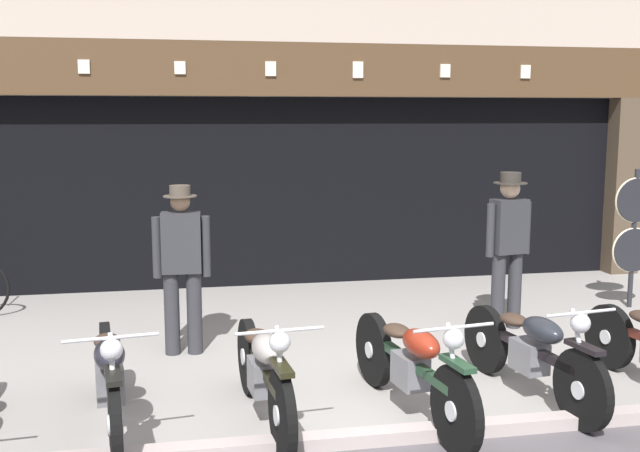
{
  "coord_description": "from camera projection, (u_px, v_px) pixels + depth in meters",
  "views": [
    {
      "loc": [
        -1.24,
        -4.88,
        2.36
      ],
      "look_at": [
        0.18,
        2.53,
        1.23
      ],
      "focal_mm": 42.0,
      "sensor_mm": 36.0,
      "label": 1
    }
  ],
  "objects": [
    {
      "name": "motorcycle_left",
      "position": [
        110.0,
        377.0,
        5.57
      ],
      "size": [
        0.62,
        2.02,
        0.92
      ],
      "rotation": [
        0.0,
        0.0,
        3.27
      ],
      "color": "black",
      "rests_on": "ground"
    },
    {
      "name": "motorcycle_center_right",
      "position": [
        531.0,
        350.0,
        6.21
      ],
      "size": [
        0.62,
        1.97,
        0.91
      ],
      "rotation": [
        0.0,
        0.0,
        3.29
      ],
      "color": "black",
      "rests_on": "ground"
    },
    {
      "name": "motorcycle_center",
      "position": [
        412.0,
        365.0,
        5.84
      ],
      "size": [
        0.62,
        2.08,
        0.92
      ],
      "rotation": [
        0.0,
        0.0,
        3.29
      ],
      "color": "black",
      "rests_on": "ground"
    },
    {
      "name": "salesman_left",
      "position": [
        182.0,
        262.0,
        7.33
      ],
      "size": [
        0.56,
        0.33,
        1.68
      ],
      "rotation": [
        0.0,
        0.0,
        3.09
      ],
      "color": "#2D2D33",
      "rests_on": "ground"
    },
    {
      "name": "tyre_sign_pole",
      "position": [
        634.0,
        227.0,
        9.11
      ],
      "size": [
        0.56,
        0.06,
        1.71
      ],
      "color": "#232328",
      "rests_on": "ground"
    },
    {
      "name": "motorcycle_center_left",
      "position": [
        264.0,
        371.0,
        5.71
      ],
      "size": [
        0.62,
        1.95,
        0.92
      ],
      "rotation": [
        0.0,
        0.0,
        3.22
      ],
      "color": "black",
      "rests_on": "ground"
    },
    {
      "name": "shopkeeper_center",
      "position": [
        508.0,
        242.0,
        8.2
      ],
      "size": [
        0.55,
        0.36,
        1.74
      ],
      "rotation": [
        0.0,
        0.0,
        3.34
      ],
      "color": "#2D2D33",
      "rests_on": "ground"
    },
    {
      "name": "advert_board_near",
      "position": [
        56.0,
        160.0,
        9.78
      ],
      "size": [
        0.72,
        0.03,
        1.1
      ],
      "color": "beige"
    },
    {
      "name": "shop_facade",
      "position": [
        256.0,
        154.0,
        11.86
      ],
      "size": [
        11.33,
        4.42,
        6.5
      ],
      "color": "black",
      "rests_on": "ground"
    }
  ]
}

